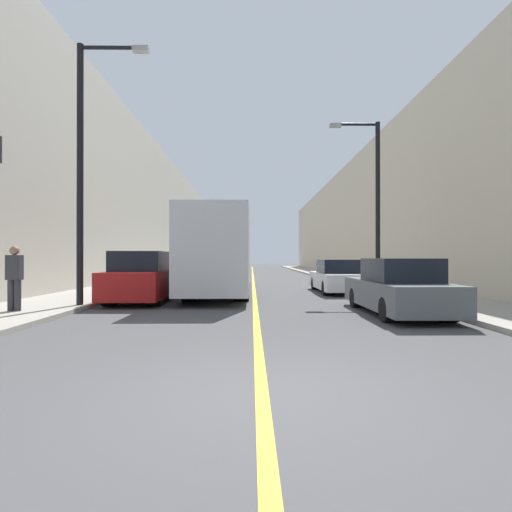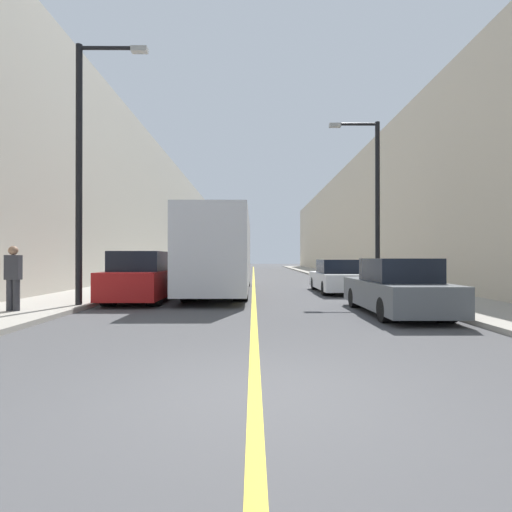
{
  "view_description": "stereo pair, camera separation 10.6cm",
  "coord_description": "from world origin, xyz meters",
  "px_view_note": "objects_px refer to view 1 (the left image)",
  "views": [
    {
      "loc": [
        -0.12,
        -4.46,
        1.58
      ],
      "look_at": [
        0.13,
        17.26,
        1.68
      ],
      "focal_mm": 28.0,
      "sensor_mm": 36.0,
      "label": 1
    },
    {
      "loc": [
        -0.02,
        -4.46,
        1.58
      ],
      "look_at": [
        0.13,
        17.26,
        1.68
      ],
      "focal_mm": 28.0,
      "sensor_mm": 36.0,
      "label": 2
    }
  ],
  "objects_px": {
    "parked_suv_left": "(145,278)",
    "car_right_near": "(398,289)",
    "pedestrian": "(14,277)",
    "bus": "(223,253)",
    "car_right_mid": "(337,278)",
    "street_lamp_right": "(374,195)",
    "street_lamp_left": "(85,159)"
  },
  "relations": [
    {
      "from": "bus",
      "to": "parked_suv_left",
      "type": "distance_m",
      "value": 4.74
    },
    {
      "from": "parked_suv_left",
      "to": "car_right_near",
      "type": "height_order",
      "value": "parked_suv_left"
    },
    {
      "from": "car_right_near",
      "to": "street_lamp_right",
      "type": "distance_m",
      "value": 7.35
    },
    {
      "from": "parked_suv_left",
      "to": "street_lamp_left",
      "type": "bearing_deg",
      "value": -120.24
    },
    {
      "from": "street_lamp_left",
      "to": "street_lamp_right",
      "type": "xyz_separation_m",
      "value": [
        10.51,
        5.03,
        -0.34
      ]
    },
    {
      "from": "bus",
      "to": "street_lamp_left",
      "type": "bearing_deg",
      "value": -122.54
    },
    {
      "from": "street_lamp_right",
      "to": "pedestrian",
      "type": "distance_m",
      "value": 13.88
    },
    {
      "from": "car_right_near",
      "to": "pedestrian",
      "type": "xyz_separation_m",
      "value": [
        -10.59,
        -0.18,
        0.35
      ]
    },
    {
      "from": "street_lamp_right",
      "to": "car_right_near",
      "type": "bearing_deg",
      "value": -101.35
    },
    {
      "from": "street_lamp_left",
      "to": "pedestrian",
      "type": "xyz_separation_m",
      "value": [
        -1.34,
        -1.42,
        -3.61
      ]
    },
    {
      "from": "bus",
      "to": "car_right_near",
      "type": "relative_size",
      "value": 2.56
    },
    {
      "from": "street_lamp_right",
      "to": "pedestrian",
      "type": "relative_size",
      "value": 4.17
    },
    {
      "from": "bus",
      "to": "car_right_mid",
      "type": "relative_size",
      "value": 2.56
    },
    {
      "from": "car_right_near",
      "to": "pedestrian",
      "type": "distance_m",
      "value": 10.59
    },
    {
      "from": "car_right_near",
      "to": "bus",
      "type": "bearing_deg",
      "value": 126.79
    },
    {
      "from": "car_right_near",
      "to": "car_right_mid",
      "type": "height_order",
      "value": "car_right_near"
    },
    {
      "from": "parked_suv_left",
      "to": "car_right_near",
      "type": "xyz_separation_m",
      "value": [
        8.0,
        -3.39,
        -0.14
      ]
    },
    {
      "from": "parked_suv_left",
      "to": "car_right_near",
      "type": "relative_size",
      "value": 1.02
    },
    {
      "from": "parked_suv_left",
      "to": "car_right_mid",
      "type": "bearing_deg",
      "value": 24.67
    },
    {
      "from": "parked_suv_left",
      "to": "street_lamp_right",
      "type": "xyz_separation_m",
      "value": [
        9.26,
        2.88,
        3.48
      ]
    },
    {
      "from": "bus",
      "to": "pedestrian",
      "type": "distance_m",
      "value": 9.08
    },
    {
      "from": "pedestrian",
      "to": "bus",
      "type": "bearing_deg",
      "value": 55.18
    },
    {
      "from": "bus",
      "to": "car_right_near",
      "type": "xyz_separation_m",
      "value": [
        5.42,
        -7.25,
        -1.11
      ]
    },
    {
      "from": "street_lamp_left",
      "to": "bus",
      "type": "bearing_deg",
      "value": 57.46
    },
    {
      "from": "car_right_near",
      "to": "car_right_mid",
      "type": "distance_m",
      "value": 6.98
    },
    {
      "from": "pedestrian",
      "to": "parked_suv_left",
      "type": "bearing_deg",
      "value": 54.08
    },
    {
      "from": "bus",
      "to": "street_lamp_right",
      "type": "distance_m",
      "value": 7.2
    },
    {
      "from": "bus",
      "to": "car_right_mid",
      "type": "xyz_separation_m",
      "value": [
        5.23,
        -0.27,
        -1.13
      ]
    },
    {
      "from": "bus",
      "to": "parked_suv_left",
      "type": "relative_size",
      "value": 2.51
    },
    {
      "from": "parked_suv_left",
      "to": "street_lamp_left",
      "type": "height_order",
      "value": "street_lamp_left"
    },
    {
      "from": "car_right_mid",
      "to": "street_lamp_right",
      "type": "distance_m",
      "value": 3.98
    },
    {
      "from": "bus",
      "to": "car_right_near",
      "type": "bearing_deg",
      "value": -53.21
    }
  ]
}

